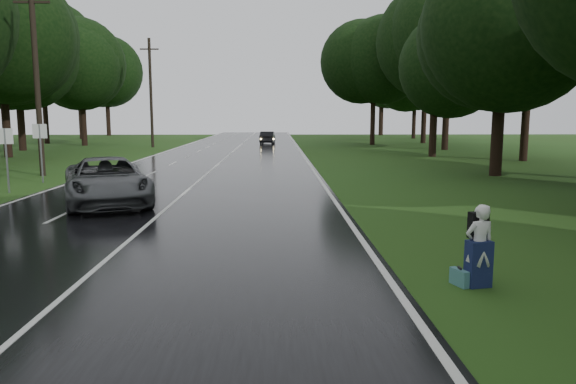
# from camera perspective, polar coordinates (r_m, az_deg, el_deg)

# --- Properties ---
(ground) EXTENTS (160.00, 160.00, 0.00)m
(ground) POSITION_cam_1_polar(r_m,az_deg,el_deg) (9.65, -24.01, -11.40)
(ground) COLOR #234714
(ground) RESTS_ON ground
(road) EXTENTS (12.00, 140.00, 0.04)m
(road) POSITION_cam_1_polar(r_m,az_deg,el_deg) (28.77, -8.65, 1.94)
(road) COLOR black
(road) RESTS_ON ground
(lane_center) EXTENTS (0.12, 140.00, 0.01)m
(lane_center) POSITION_cam_1_polar(r_m,az_deg,el_deg) (28.76, -8.65, 1.99)
(lane_center) COLOR silver
(lane_center) RESTS_ON road
(grey_car) EXTENTS (4.61, 6.44, 1.63)m
(grey_car) POSITION_cam_1_polar(r_m,az_deg,el_deg) (19.59, -18.88, 1.13)
(grey_car) COLOR #4E5153
(grey_car) RESTS_ON road
(far_car) EXTENTS (1.69, 4.18, 1.35)m
(far_car) POSITION_cam_1_polar(r_m,az_deg,el_deg) (58.45, -2.21, 5.85)
(far_car) COLOR black
(far_car) RESTS_ON road
(hitchhiker) EXTENTS (0.62, 0.58, 1.53)m
(hitchhiker) POSITION_cam_1_polar(r_m,az_deg,el_deg) (10.36, 19.82, -5.72)
(hitchhiker) COLOR silver
(hitchhiker) RESTS_ON ground
(suitcase) EXTENTS (0.26, 0.45, 0.31)m
(suitcase) POSITION_cam_1_polar(r_m,az_deg,el_deg) (10.42, 17.90, -8.73)
(suitcase) COLOR teal
(suitcase) RESTS_ON ground
(utility_pole_mid) EXTENTS (1.80, 0.28, 9.70)m
(utility_pole_mid) POSITION_cam_1_polar(r_m,az_deg,el_deg) (30.55, -24.80, 1.60)
(utility_pole_mid) COLOR black
(utility_pole_mid) RESTS_ON ground
(utility_pole_far) EXTENTS (1.80, 0.28, 10.51)m
(utility_pole_far) POSITION_cam_1_polar(r_m,az_deg,el_deg) (54.43, -14.31, 4.68)
(utility_pole_far) COLOR black
(utility_pole_far) RESTS_ON ground
(road_sign_a) EXTENTS (0.63, 0.10, 2.61)m
(road_sign_a) POSITION_cam_1_polar(r_m,az_deg,el_deg) (24.41, -27.74, -0.08)
(road_sign_a) COLOR white
(road_sign_a) RESTS_ON ground
(road_sign_b) EXTENTS (0.66, 0.10, 2.73)m
(road_sign_b) POSITION_cam_1_polar(r_m,az_deg,el_deg) (27.27, -24.80, 0.89)
(road_sign_b) COLOR white
(road_sign_b) RESTS_ON ground
(tree_left_e) EXTENTS (9.83, 9.83, 15.35)m
(tree_left_e) POSITION_cam_1_polar(r_m,az_deg,el_deg) (45.30, -27.78, 3.32)
(tree_left_e) COLOR black
(tree_left_e) RESTS_ON ground
(tree_left_f) EXTENTS (9.22, 9.22, 14.41)m
(tree_left_f) POSITION_cam_1_polar(r_m,az_deg,el_deg) (59.64, -20.97, 4.68)
(tree_left_f) COLOR black
(tree_left_f) RESTS_ON ground
(tree_right_d) EXTENTS (8.27, 8.27, 12.91)m
(tree_right_d) POSITION_cam_1_polar(r_m,az_deg,el_deg) (29.83, 21.33, 1.65)
(tree_right_d) COLOR black
(tree_right_d) RESTS_ON ground
(tree_right_e) EXTENTS (7.43, 7.43, 11.61)m
(tree_right_e) POSITION_cam_1_polar(r_m,az_deg,el_deg) (42.16, 15.20, 3.69)
(tree_right_e) COLOR black
(tree_right_e) RESTS_ON ground
(tree_right_f) EXTENTS (10.39, 10.39, 16.23)m
(tree_right_f) POSITION_cam_1_polar(r_m,az_deg,el_deg) (57.89, 9.02, 5.03)
(tree_right_f) COLOR black
(tree_right_f) RESTS_ON ground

